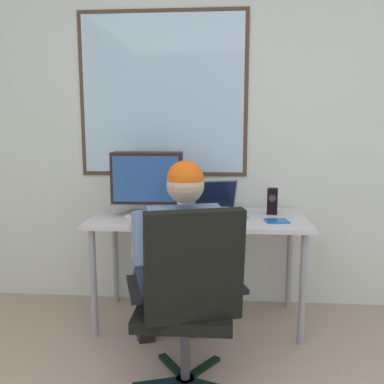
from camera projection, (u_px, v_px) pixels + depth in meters
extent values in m
cube|color=silver|center=(197.00, 117.00, 3.08)|extent=(4.80, 0.06, 2.82)
cube|color=#4C3828|center=(163.00, 95.00, 3.04)|extent=(1.24, 0.01, 1.19)
cube|color=silver|center=(163.00, 95.00, 3.04)|extent=(1.18, 0.02, 1.13)
cylinder|color=gray|center=(94.00, 283.00, 2.65)|extent=(0.04, 0.04, 0.71)
cylinder|color=gray|center=(303.00, 289.00, 2.55)|extent=(0.04, 0.04, 0.71)
cylinder|color=gray|center=(116.00, 257.00, 3.18)|extent=(0.04, 0.04, 0.71)
cylinder|color=gray|center=(289.00, 261.00, 3.08)|extent=(0.04, 0.04, 0.71)
cube|color=silver|center=(199.00, 218.00, 2.80)|extent=(1.43, 0.66, 0.03)
cube|color=black|center=(159.00, 383.00, 2.19)|extent=(0.28, 0.12, 0.02)
cube|color=black|center=(202.00, 368.00, 2.32)|extent=(0.20, 0.25, 0.02)
cube|color=black|center=(173.00, 367.00, 2.34)|extent=(0.20, 0.25, 0.02)
cylinder|color=black|center=(185.00, 380.00, 2.22)|extent=(0.10, 0.10, 0.02)
cylinder|color=#3F3F44|center=(185.00, 345.00, 2.19)|extent=(0.05, 0.05, 0.37)
cube|color=black|center=(185.00, 308.00, 2.16)|extent=(0.48, 0.48, 0.06)
cube|color=black|center=(194.00, 267.00, 1.91)|extent=(0.47, 0.24, 0.53)
cube|color=black|center=(234.00, 280.00, 2.19)|extent=(0.15, 0.34, 0.02)
cube|color=black|center=(134.00, 289.00, 2.08)|extent=(0.15, 0.34, 0.02)
cylinder|color=#252D47|center=(204.00, 282.00, 2.44)|extent=(0.28, 0.49, 0.15)
cylinder|color=#252D47|center=(195.00, 301.00, 2.70)|extent=(0.12, 0.12, 0.44)
cube|color=black|center=(193.00, 323.00, 2.79)|extent=(0.17, 0.26, 0.08)
cylinder|color=#252D47|center=(150.00, 286.00, 2.37)|extent=(0.28, 0.49, 0.15)
cylinder|color=#252D47|center=(146.00, 306.00, 2.63)|extent=(0.12, 0.12, 0.44)
cube|color=black|center=(145.00, 328.00, 2.72)|extent=(0.17, 0.26, 0.08)
cube|color=slate|center=(185.00, 256.00, 2.14)|extent=(0.45, 0.38, 0.51)
sphere|color=tan|center=(185.00, 185.00, 2.09)|extent=(0.19, 0.19, 0.19)
sphere|color=#DA5714|center=(185.00, 179.00, 2.08)|extent=(0.19, 0.19, 0.19)
cylinder|color=slate|center=(224.00, 234.00, 2.22)|extent=(0.14, 0.20, 0.29)
cylinder|color=tan|center=(219.00, 254.00, 2.33)|extent=(0.12, 0.18, 0.27)
sphere|color=tan|center=(217.00, 256.00, 2.37)|extent=(0.09, 0.09, 0.09)
cylinder|color=slate|center=(141.00, 239.00, 2.13)|extent=(0.14, 0.22, 0.29)
cylinder|color=tan|center=(139.00, 240.00, 2.27)|extent=(0.13, 0.21, 0.26)
sphere|color=tan|center=(137.00, 225.00, 2.35)|extent=(0.09, 0.09, 0.09)
cube|color=beige|center=(148.00, 213.00, 2.86)|extent=(0.29, 0.24, 0.02)
cylinder|color=beige|center=(148.00, 207.00, 2.85)|extent=(0.04, 0.04, 0.07)
cube|color=black|center=(148.00, 177.00, 2.82)|extent=(0.48, 0.20, 0.34)
cube|color=#264C8C|center=(146.00, 179.00, 2.72)|extent=(0.43, 0.03, 0.30)
cube|color=#8E959C|center=(222.00, 216.00, 2.78)|extent=(0.36, 0.32, 0.02)
cube|color=black|center=(222.00, 214.00, 2.78)|extent=(0.32, 0.28, 0.00)
cube|color=#8E959C|center=(215.00, 195.00, 2.92)|extent=(0.32, 0.17, 0.22)
cube|color=#0F1933|center=(216.00, 195.00, 2.91)|extent=(0.29, 0.15, 0.20)
cylinder|color=silver|center=(183.00, 221.00, 2.65)|extent=(0.06, 0.06, 0.00)
cylinder|color=silver|center=(183.00, 215.00, 2.65)|extent=(0.01, 0.01, 0.07)
cylinder|color=silver|center=(183.00, 205.00, 2.64)|extent=(0.08, 0.08, 0.07)
cylinder|color=#551122|center=(183.00, 208.00, 2.64)|extent=(0.07, 0.07, 0.02)
cube|color=black|center=(272.00, 201.00, 2.87)|extent=(0.08, 0.08, 0.18)
cylinder|color=#333338|center=(272.00, 198.00, 2.83)|extent=(0.05, 0.01, 0.05)
cube|color=blue|center=(277.00, 221.00, 2.65)|extent=(0.16, 0.14, 0.01)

